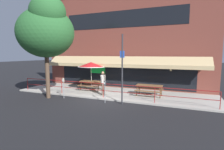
# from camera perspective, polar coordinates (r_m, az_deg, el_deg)

# --- Properties ---
(ground_plane) EXTENTS (120.00, 120.00, 0.00)m
(ground_plane) POSITION_cam_1_polar(r_m,az_deg,el_deg) (11.81, -3.50, -8.09)
(ground_plane) COLOR black
(patio_deck) EXTENTS (15.00, 4.00, 0.10)m
(patio_deck) POSITION_cam_1_polar(r_m,az_deg,el_deg) (13.57, 0.16, -5.87)
(patio_deck) COLOR #ADA89E
(patio_deck) RESTS_ON ground
(restaurant_building) EXTENTS (15.00, 1.60, 8.47)m
(restaurant_building) POSITION_cam_1_polar(r_m,az_deg,el_deg) (15.37, 3.31, 11.18)
(restaurant_building) COLOR brown
(restaurant_building) RESTS_ON ground
(patio_railing) EXTENTS (13.84, 0.04, 0.97)m
(patio_railing) POSITION_cam_1_polar(r_m,az_deg,el_deg) (11.89, -2.90, -4.03)
(patio_railing) COLOR maroon
(patio_railing) RESTS_ON patio_deck
(picnic_table_left) EXTENTS (1.80, 1.42, 0.76)m
(picnic_table_left) POSITION_cam_1_polar(r_m,az_deg,el_deg) (14.30, -6.78, -2.59)
(picnic_table_left) COLOR brown
(picnic_table_left) RESTS_ON patio_deck
(picnic_table_centre) EXTENTS (1.80, 1.42, 0.76)m
(picnic_table_centre) POSITION_cam_1_polar(r_m,az_deg,el_deg) (12.59, 12.08, -3.99)
(picnic_table_centre) COLOR brown
(picnic_table_centre) RESTS_ON patio_deck
(patio_umbrella_left) EXTENTS (2.14, 2.14, 2.38)m
(patio_umbrella_left) POSITION_cam_1_polar(r_m,az_deg,el_deg) (14.14, -6.84, 3.32)
(patio_umbrella_left) COLOR #B7B2A8
(patio_umbrella_left) RESTS_ON patio_deck
(pedestrian_walking) EXTENTS (0.30, 0.61, 1.71)m
(pedestrian_walking) POSITION_cam_1_polar(r_m,az_deg,el_deg) (12.53, -2.94, -2.27)
(pedestrian_walking) COLOR #665B4C
(pedestrian_walking) RESTS_ON patio_deck
(parking_meter_near) EXTENTS (0.15, 0.16, 1.42)m
(parking_meter_near) POSITION_cam_1_polar(r_m,az_deg,el_deg) (12.43, -15.61, -2.17)
(parking_meter_near) COLOR gray
(parking_meter_near) RESTS_ON ground
(parking_meter_far) EXTENTS (0.15, 0.16, 1.42)m
(parking_meter_far) POSITION_cam_1_polar(r_m,az_deg,el_deg) (10.80, -2.32, -3.25)
(parking_meter_far) COLOR gray
(parking_meter_far) RESTS_ON ground
(street_sign_pole) EXTENTS (0.28, 0.09, 4.21)m
(street_sign_pole) POSITION_cam_1_polar(r_m,az_deg,el_deg) (10.42, 3.35, 1.99)
(street_sign_pole) COLOR #2D2D33
(street_sign_pole) RESTS_ON ground
(street_tree_curbside) EXTENTS (3.90, 3.51, 6.71)m
(street_tree_curbside) POSITION_cam_1_polar(r_m,az_deg,el_deg) (12.70, -20.76, 13.81)
(street_tree_curbside) COLOR brown
(street_tree_curbside) RESTS_ON ground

